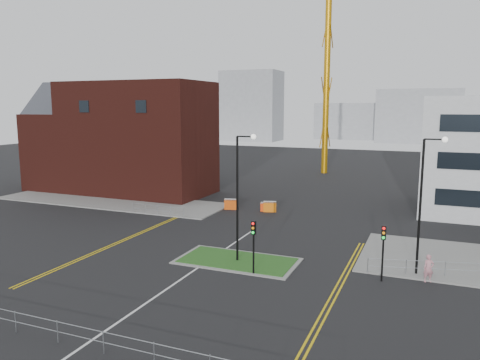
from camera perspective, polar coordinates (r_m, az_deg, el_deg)
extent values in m
plane|color=black|center=(28.42, -10.65, -14.07)|extent=(200.00, 200.00, 0.00)
cube|color=slate|center=(56.83, -15.51, -2.48)|extent=(28.00, 8.00, 0.12)
cube|color=slate|center=(34.14, -0.32, -9.83)|extent=(8.60, 4.60, 0.08)
cube|color=#1D4617|center=(34.13, -0.32, -9.80)|extent=(8.00, 4.00, 0.12)
cube|color=#451711|center=(60.71, -12.31, 4.97)|extent=(18.00, 10.00, 14.00)
cube|color=black|center=(59.05, -18.47, 8.50)|extent=(1.40, 0.10, 1.40)
cube|color=black|center=(54.17, -11.98, 8.76)|extent=(1.40, 0.10, 1.40)
cube|color=#451711|center=(68.40, -20.56, 3.36)|extent=(6.00, 10.00, 10.00)
cube|color=#2D3038|center=(68.14, -20.80, 7.54)|extent=(6.40, 8.49, 8.49)
cylinder|color=#BD7E0B|center=(78.68, 10.53, 12.33)|extent=(1.00, 1.00, 31.62)
cylinder|color=black|center=(32.97, -0.33, -2.48)|extent=(0.16, 0.16, 9.00)
cylinder|color=black|center=(32.14, 0.65, 5.33)|extent=(1.20, 0.10, 0.10)
sphere|color=silver|center=(31.93, 1.66, 5.30)|extent=(0.36, 0.36, 0.36)
cylinder|color=black|center=(32.46, 21.09, -3.27)|extent=(0.16, 0.16, 9.00)
cylinder|color=black|center=(31.85, 22.63, 4.60)|extent=(1.20, 0.10, 0.10)
sphere|color=silver|center=(31.86, 23.71, 4.53)|extent=(0.36, 0.36, 0.36)
cylinder|color=black|center=(31.21, 1.66, -8.84)|extent=(0.12, 0.12, 3.00)
cube|color=black|center=(30.73, 1.68, -5.83)|extent=(0.28, 0.22, 0.90)
sphere|color=red|center=(30.54, 1.59, -5.34)|extent=(0.18, 0.18, 0.18)
sphere|color=orange|center=(30.61, 1.59, -5.88)|extent=(0.18, 0.18, 0.18)
sphere|color=#0CCC33|center=(30.69, 1.59, -6.42)|extent=(0.18, 0.18, 0.18)
cylinder|color=black|center=(31.39, 16.99, -9.14)|extent=(0.12, 0.12, 3.00)
cube|color=black|center=(30.91, 17.13, -6.14)|extent=(0.28, 0.22, 0.90)
sphere|color=red|center=(30.71, 17.13, -5.66)|extent=(0.18, 0.18, 0.18)
sphere|color=orange|center=(30.79, 17.11, -6.20)|extent=(0.18, 0.18, 0.18)
sphere|color=#0CCC33|center=(30.86, 17.08, -6.74)|extent=(0.18, 0.18, 0.18)
cylinder|color=gray|center=(23.67, -18.99, -16.56)|extent=(24.00, 0.04, 0.04)
cylinder|color=gray|center=(23.88, -18.93, -17.64)|extent=(24.00, 0.04, 0.04)
cylinder|color=gray|center=(48.31, -10.01, -3.09)|extent=(6.00, 0.04, 0.04)
cylinder|color=gray|center=(48.42, -10.00, -3.67)|extent=(6.00, 0.04, 0.04)
cylinder|color=gray|center=(50.06, -12.90, -3.34)|extent=(0.05, 0.05, 1.10)
cylinder|color=gray|center=(46.91, -6.89, -4.00)|extent=(0.05, 0.05, 1.10)
cylinder|color=gray|center=(32.72, 15.31, -10.07)|extent=(0.05, 0.05, 1.10)
cube|color=silver|center=(29.98, -8.51, -12.75)|extent=(0.15, 30.00, 0.01)
cube|color=gold|center=(41.05, -13.61, -6.88)|extent=(0.12, 24.00, 0.01)
cube|color=gold|center=(40.88, -13.27, -6.93)|extent=(0.12, 24.00, 0.01)
cube|color=gold|center=(30.33, 11.65, -12.58)|extent=(0.12, 20.00, 0.01)
cube|color=gold|center=(30.28, 12.22, -12.63)|extent=(0.12, 20.00, 0.01)
cube|color=gray|center=(151.90, 1.43, 9.00)|extent=(18.00, 12.00, 22.00)
cube|color=gray|center=(151.88, 20.91, 7.28)|extent=(24.00, 12.00, 16.00)
cube|color=gray|center=(163.42, 14.62, 6.96)|extent=(30.00, 12.00, 12.00)
imported|color=#CC848F|center=(32.43, 22.01, -9.96)|extent=(0.76, 0.62, 1.78)
cube|color=#DC4C0C|center=(50.55, -1.14, -2.97)|extent=(1.42, 0.74, 1.13)
cube|color=silver|center=(50.44, -1.14, -2.41)|extent=(1.42, 0.74, 0.14)
cube|color=#FF440E|center=(49.61, 3.21, -3.31)|extent=(1.19, 0.49, 0.96)
cube|color=silver|center=(49.52, 3.21, -2.82)|extent=(1.19, 0.49, 0.12)
cube|color=orange|center=(49.47, 3.65, -3.26)|extent=(1.41, 0.84, 1.12)
cube|color=silver|center=(49.37, 3.66, -2.69)|extent=(1.41, 0.84, 0.13)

